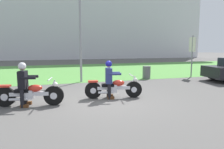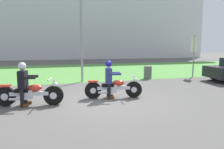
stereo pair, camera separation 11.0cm
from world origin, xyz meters
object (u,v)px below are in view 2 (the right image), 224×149
object	(u,v)px
motorcycle_lead	(114,88)
sign_banner	(194,50)
trash_can	(148,72)
rider_lead	(109,76)
streetlight_pole	(83,12)
motorcycle_follow	(30,94)
rider_follow	(24,81)

from	to	relation	value
motorcycle_lead	sign_banner	world-z (taller)	sign_banner
trash_can	sign_banner	xyz separation A→B (m)	(3.10, -0.12, 1.34)
rider_lead	sign_banner	distance (m)	7.66
rider_lead	streetlight_pole	size ratio (longest dim) A/B	0.23
sign_banner	motorcycle_follow	bearing A→B (deg)	-156.71
sign_banner	streetlight_pole	bearing A→B (deg)	178.78
rider_lead	streetlight_pole	bearing A→B (deg)	105.13
trash_can	sign_banner	bearing A→B (deg)	-2.31
streetlight_pole	trash_can	xyz separation A→B (m)	(3.80, -0.02, -3.34)
rider_follow	streetlight_pole	bearing A→B (deg)	68.82
rider_lead	motorcycle_follow	xyz separation A→B (m)	(-2.70, -0.22, -0.42)
motorcycle_follow	sign_banner	bearing A→B (deg)	33.99
trash_can	rider_follow	bearing A→B (deg)	-147.25
motorcycle_lead	sign_banner	bearing A→B (deg)	41.37
rider_follow	sign_banner	xyz separation A→B (m)	(9.46, 3.97, 0.91)
rider_follow	streetlight_pole	size ratio (longest dim) A/B	0.23
motorcycle_follow	trash_can	xyz separation A→B (m)	(6.20, 4.13, -0.01)
motorcycle_follow	streetlight_pole	world-z (taller)	streetlight_pole
motorcycle_lead	trash_can	bearing A→B (deg)	60.46
motorcycle_follow	rider_lead	bearing A→B (deg)	15.36
motorcycle_lead	rider_lead	xyz separation A→B (m)	(-0.17, 0.03, 0.43)
motorcycle_follow	streetlight_pole	distance (m)	5.83
trash_can	motorcycle_follow	bearing A→B (deg)	-146.34
streetlight_pole	sign_banner	size ratio (longest dim) A/B	2.30
motorcycle_lead	trash_can	xyz separation A→B (m)	(3.33, 3.94, 0.00)
trash_can	rider_lead	bearing A→B (deg)	-131.85
motorcycle_lead	trash_can	size ratio (longest dim) A/B	2.77
trash_can	sign_banner	distance (m)	3.38
rider_follow	streetlight_pole	distance (m)	5.65
motorcycle_lead	streetlight_pole	world-z (taller)	streetlight_pole
motorcycle_follow	rider_follow	size ratio (longest dim) A/B	1.51
motorcycle_lead	trash_can	world-z (taller)	motorcycle_lead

